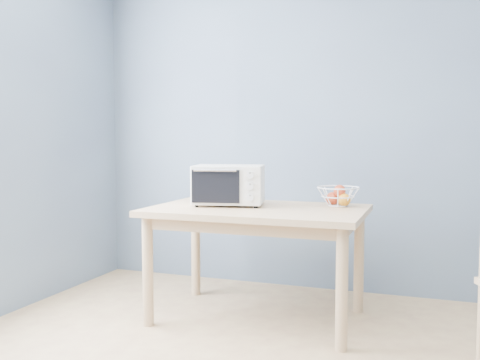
% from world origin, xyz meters
% --- Properties ---
extents(room, '(4.01, 4.51, 2.61)m').
position_xyz_m(room, '(0.00, 0.00, 1.30)').
color(room, tan).
rests_on(room, ground).
extents(dining_table, '(1.40, 0.90, 0.75)m').
position_xyz_m(dining_table, '(-0.35, 1.38, 0.65)').
color(dining_table, tan).
rests_on(dining_table, ground).
extents(toaster_oven, '(0.52, 0.43, 0.28)m').
position_xyz_m(toaster_oven, '(-0.59, 1.42, 0.89)').
color(toaster_oven, silver).
rests_on(toaster_oven, dining_table).
extents(fruit_basket, '(0.33, 0.33, 0.14)m').
position_xyz_m(fruit_basket, '(0.14, 1.63, 0.82)').
color(fruit_basket, silver).
rests_on(fruit_basket, dining_table).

